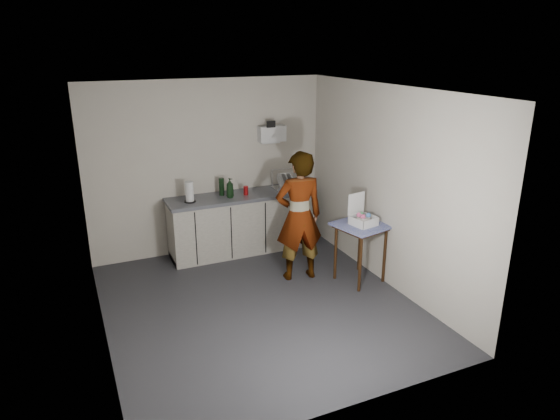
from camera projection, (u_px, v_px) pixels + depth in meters
name	position (u px, v px, depth m)	size (l,w,h in m)	color
ground	(259.00, 305.00, 6.16)	(4.00, 4.00, 0.00)	#2C2C32
wall_back	(209.00, 168.00, 7.46)	(3.60, 0.02, 2.60)	beige
wall_right	(387.00, 188.00, 6.43)	(0.02, 4.00, 2.60)	beige
wall_left	(94.00, 228.00, 5.05)	(0.02, 4.00, 2.60)	beige
ceiling	(256.00, 90.00, 5.33)	(3.60, 4.00, 0.01)	white
kitchen_counter	(242.00, 225.00, 7.65)	(2.24, 0.62, 0.91)	black
wall_shelf	(272.00, 134.00, 7.64)	(0.42, 0.18, 0.37)	white
side_table	(361.00, 232.00, 6.59)	(0.75, 0.75, 0.81)	#391E0D
standing_man	(299.00, 216.00, 6.62)	(0.65, 0.43, 1.77)	#B2A593
soap_bottle	(230.00, 188.00, 7.30)	(0.11, 0.11, 0.29)	black
soda_can	(246.00, 190.00, 7.46)	(0.07, 0.07, 0.13)	#B51215
dark_bottle	(222.00, 187.00, 7.41)	(0.08, 0.08, 0.26)	black
paper_towel	(190.00, 192.00, 7.10)	(0.17, 0.17, 0.30)	black
dish_rack	(286.00, 184.00, 7.79)	(0.42, 0.31, 0.29)	silver
bakery_box	(362.00, 218.00, 6.52)	(0.34, 0.35, 0.40)	white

